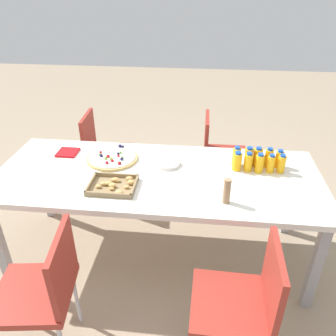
{
  "coord_description": "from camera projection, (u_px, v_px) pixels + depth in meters",
  "views": [
    {
      "loc": [
        -0.29,
        1.96,
        1.92
      ],
      "look_at": [
        -0.07,
        -0.05,
        0.75
      ],
      "focal_mm": 35.97,
      "sensor_mm": 36.0,
      "label": 1
    }
  ],
  "objects": [
    {
      "name": "ground_plane",
      "position": [
        158.0,
        252.0,
        2.67
      ],
      "size": [
        12.0,
        12.0,
        0.0
      ],
      "primitive_type": "plane",
      "color": "gray"
    },
    {
      "name": "party_table",
      "position": [
        157.0,
        181.0,
        2.34
      ],
      "size": [
        2.24,
        0.9,
        0.73
      ],
      "color": "silver",
      "rests_on": "ground_plane"
    },
    {
      "name": "chair_near_left",
      "position": [
        218.0,
        151.0,
        3.1
      ],
      "size": [
        0.4,
        0.4,
        0.83
      ],
      "rotation": [
        0.0,
        0.0,
        1.58
      ],
      "color": "maroon",
      "rests_on": "ground_plane"
    },
    {
      "name": "chair_far_left",
      "position": [
        245.0,
        299.0,
        1.69
      ],
      "size": [
        0.41,
        0.41,
        0.83
      ],
      "rotation": [
        0.0,
        0.0,
        -1.59
      ],
      "color": "maroon",
      "rests_on": "ground_plane"
    },
    {
      "name": "chair_near_right",
      "position": [
        102.0,
        149.0,
        3.14
      ],
      "size": [
        0.42,
        0.42,
        0.83
      ],
      "rotation": [
        0.0,
        0.0,
        1.63
      ],
      "color": "maroon",
      "rests_on": "ground_plane"
    },
    {
      "name": "chair_far_right",
      "position": [
        45.0,
        287.0,
        1.75
      ],
      "size": [
        0.45,
        0.45,
        0.83
      ],
      "rotation": [
        0.0,
        0.0,
        -1.44
      ],
      "color": "maroon",
      "rests_on": "ground_plane"
    },
    {
      "name": "juice_bottle_0",
      "position": [
        279.0,
        159.0,
        2.36
      ],
      "size": [
        0.06,
        0.06,
        0.13
      ],
      "color": "#FAAE14",
      "rests_on": "party_table"
    },
    {
      "name": "juice_bottle_1",
      "position": [
        269.0,
        158.0,
        2.36
      ],
      "size": [
        0.06,
        0.06,
        0.15
      ],
      "color": "#FAAE14",
      "rests_on": "party_table"
    },
    {
      "name": "juice_bottle_2",
      "position": [
        258.0,
        157.0,
        2.37
      ],
      "size": [
        0.06,
        0.06,
        0.15
      ],
      "color": "#F9AD14",
      "rests_on": "party_table"
    },
    {
      "name": "juice_bottle_3",
      "position": [
        249.0,
        157.0,
        2.37
      ],
      "size": [
        0.06,
        0.06,
        0.15
      ],
      "color": "#FAAE14",
      "rests_on": "party_table"
    },
    {
      "name": "juice_bottle_4",
      "position": [
        236.0,
        156.0,
        2.38
      ],
      "size": [
        0.06,
        0.06,
        0.15
      ],
      "color": "#F8AC14",
      "rests_on": "party_table"
    },
    {
      "name": "juice_bottle_5",
      "position": [
        281.0,
        164.0,
        2.3
      ],
      "size": [
        0.05,
        0.05,
        0.14
      ],
      "color": "#FAAC14",
      "rests_on": "party_table"
    },
    {
      "name": "juice_bottle_6",
      "position": [
        271.0,
        164.0,
        2.3
      ],
      "size": [
        0.05,
        0.05,
        0.14
      ],
      "color": "#FAAD14",
      "rests_on": "party_table"
    },
    {
      "name": "juice_bottle_7",
      "position": [
        259.0,
        163.0,
        2.3
      ],
      "size": [
        0.06,
        0.06,
        0.14
      ],
      "color": "#FAAC14",
      "rests_on": "party_table"
    },
    {
      "name": "juice_bottle_8",
      "position": [
        248.0,
        162.0,
        2.32
      ],
      "size": [
        0.06,
        0.06,
        0.14
      ],
      "color": "#F9AD14",
      "rests_on": "party_table"
    },
    {
      "name": "juice_bottle_9",
      "position": [
        237.0,
        161.0,
        2.32
      ],
      "size": [
        0.06,
        0.06,
        0.14
      ],
      "color": "#F9AE14",
      "rests_on": "party_table"
    },
    {
      "name": "fruit_pizza",
      "position": [
        112.0,
        158.0,
        2.48
      ],
      "size": [
        0.37,
        0.37,
        0.05
      ],
      "color": "tan",
      "rests_on": "party_table"
    },
    {
      "name": "snack_tray",
      "position": [
        114.0,
        185.0,
        2.16
      ],
      "size": [
        0.3,
        0.24,
        0.04
      ],
      "color": "olive",
      "rests_on": "party_table"
    },
    {
      "name": "plate_stack",
      "position": [
        167.0,
        163.0,
        2.41
      ],
      "size": [
        0.18,
        0.18,
        0.02
      ],
      "color": "silver",
      "rests_on": "party_table"
    },
    {
      "name": "napkin_stack",
      "position": [
        68.0,
        152.0,
        2.57
      ],
      "size": [
        0.15,
        0.15,
        0.01
      ],
      "primitive_type": "cube",
      "color": "red",
      "rests_on": "party_table"
    },
    {
      "name": "cardboard_tube",
      "position": [
        227.0,
        191.0,
        1.98
      ],
      "size": [
        0.04,
        0.04,
        0.16
      ],
      "primitive_type": "cylinder",
      "color": "#9E7A56",
      "rests_on": "party_table"
    }
  ]
}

